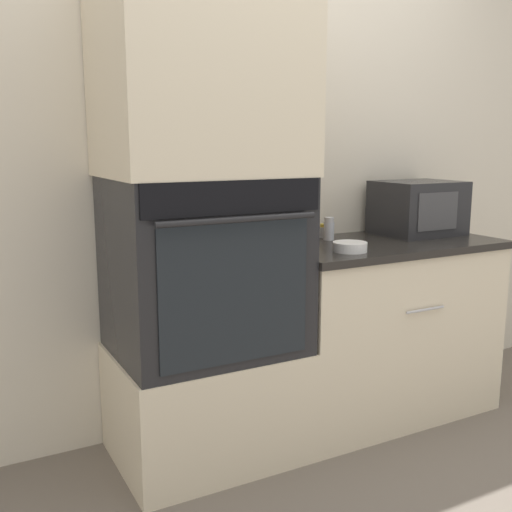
{
  "coord_description": "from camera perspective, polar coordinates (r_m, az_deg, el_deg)",
  "views": [
    {
      "loc": [
        -1.35,
        -1.95,
        1.35
      ],
      "look_at": [
        -0.19,
        0.21,
        0.89
      ],
      "focal_mm": 42.0,
      "sensor_mm": 36.0,
      "label": 1
    }
  ],
  "objects": [
    {
      "name": "condiment_jar_mid",
      "position": [
        3.05,
        6.56,
        2.39
      ],
      "size": [
        0.05,
        0.05,
        0.07
      ],
      "color": "silver",
      "rests_on": "counter_unit"
    },
    {
      "name": "bowl",
      "position": [
        2.68,
        8.94,
        0.87
      ],
      "size": [
        0.15,
        0.15,
        0.04
      ],
      "color": "white",
      "rests_on": "counter_unit"
    },
    {
      "name": "ground_plane",
      "position": [
        2.73,
        5.92,
        -18.94
      ],
      "size": [
        12.0,
        12.0,
        0.0
      ],
      "primitive_type": "plane",
      "color": "#6B6056"
    },
    {
      "name": "oven_cabinet_upper",
      "position": [
        2.47,
        -5.27,
        17.6
      ],
      "size": [
        0.77,
        0.6,
        0.86
      ],
      "color": "beige",
      "rests_on": "wall_oven"
    },
    {
      "name": "knife_block",
      "position": [
        2.84,
        3.96,
        3.02
      ],
      "size": [
        0.1,
        0.12,
        0.23
      ],
      "color": "olive",
      "rests_on": "counter_unit"
    },
    {
      "name": "wall_oven",
      "position": [
        2.5,
        -4.93,
        -0.84
      ],
      "size": [
        0.75,
        0.64,
        0.73
      ],
      "color": "black",
      "rests_on": "oven_cabinet_base"
    },
    {
      "name": "microwave",
      "position": [
        3.24,
        15.15,
        4.45
      ],
      "size": [
        0.42,
        0.34,
        0.28
      ],
      "color": "#232326",
      "rests_on": "counter_unit"
    },
    {
      "name": "counter_unit",
      "position": [
        3.1,
        11.64,
        -6.61
      ],
      "size": [
        1.14,
        0.63,
        0.88
      ],
      "color": "beige",
      "rests_on": "ground_plane"
    },
    {
      "name": "condiment_jar_near",
      "position": [
        2.97,
        6.96,
        2.57
      ],
      "size": [
        0.05,
        0.05,
        0.11
      ],
      "color": "silver",
      "rests_on": "counter_unit"
    },
    {
      "name": "oven_cabinet_base",
      "position": [
        2.69,
        -4.74,
        -13.64
      ],
      "size": [
        0.77,
        0.6,
        0.48
      ],
      "color": "beige",
      "rests_on": "ground_plane"
    },
    {
      "name": "wall_back",
      "position": [
        2.92,
        -0.62,
        8.75
      ],
      "size": [
        8.0,
        0.05,
        2.5
      ],
      "color": "beige",
      "rests_on": "ground_plane"
    }
  ]
}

